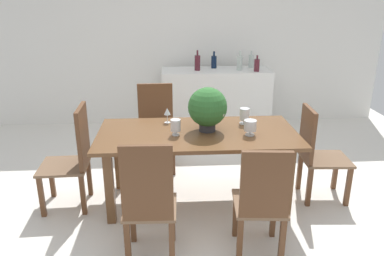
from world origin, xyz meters
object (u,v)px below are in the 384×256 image
Objects in this scene: chair_head_end at (74,154)px; crystal_vase_right at (250,126)px; chair_near_left at (149,200)px; wine_bottle_green at (240,63)px; wine_bottle_tall at (257,65)px; crystal_vase_left at (176,126)px; wine_bottle_dark at (214,62)px; flower_centerpiece at (208,108)px; wine_glass at (167,112)px; wine_bottle_amber at (251,61)px; chair_near_right at (262,200)px; chair_far_left at (156,123)px; wine_bottle_clear at (197,63)px; chair_foot_end at (316,150)px; kitchen_counter at (215,101)px; dining_table at (198,142)px; crystal_vase_center_near at (244,115)px.

crystal_vase_right is at bearing 83.83° from chair_head_end.
wine_bottle_green is at bearing -110.57° from chair_near_left.
wine_bottle_tall reaches higher than chair_near_left.
wine_bottle_dark is at bearing 74.85° from crystal_vase_left.
wine_bottle_dark is (0.33, 2.25, 0.06)m from flower_centerpiece.
wine_bottle_amber is at bearing 56.96° from wine_glass.
chair_near_right is 6.28× the size of crystal_vase_left.
wine_glass is at bearing -123.04° from wine_bottle_amber.
wine_bottle_green is (0.30, 2.21, 0.22)m from crystal_vase_right.
wine_bottle_clear is (0.60, 1.18, 0.53)m from chair_far_left.
chair_foot_end is 2.20m from wine_bottle_green.
wine_bottle_dark is 0.91× the size of wine_bottle_green.
wine_bottle_amber is (0.56, 0.15, 0.58)m from kitchen_counter.
chair_near_left is at bearing 37.51° from chair_head_end.
chair_near_left is at bearing -105.06° from wine_bottle_dark.
dining_table is at bearing -45.81° from wine_glass.
chair_head_end is 0.64× the size of kitchen_counter.
wine_bottle_dark is (0.64, 2.36, 0.21)m from crystal_vase_left.
wine_bottle_dark is (-0.08, 2.07, 0.20)m from crystal_vase_center_near.
dining_table is at bearing 93.68° from chair_foot_end.
wine_bottle_tall reaches higher than flower_centerpiece.
wine_bottle_amber is at bearing 11.86° from wine_bottle_clear.
chair_far_left is (-0.87, 1.86, 0.02)m from chair_near_right.
chair_near_left is 0.87m from chair_near_right.
wine_bottle_dark reaches higher than dining_table.
crystal_vase_left is 2.39m from wine_bottle_green.
wine_bottle_green reaches higher than chair_far_left.
crystal_vase_right is (-0.01, -0.33, -0.00)m from crystal_vase_center_near.
wine_bottle_tall reaches higher than chair_foot_end.
dining_table is at bearing -66.18° from chair_far_left.
crystal_vase_right is (0.93, 0.80, 0.29)m from chair_near_left.
chair_near_left reaches higher than chair_head_end.
wine_bottle_dark reaches higher than crystal_vase_left.
crystal_vase_left is 2.34m from kitchen_counter.
crystal_vase_right is (0.06, 0.80, 0.33)m from chair_near_right.
flower_centerpiece is at bearing -115.29° from wine_bottle_tall.
kitchen_counter is (0.88, 3.06, -0.08)m from chair_near_left.
chair_near_left is at bearing -106.05° from kitchen_counter.
wine_glass is 0.63× the size of wine_bottle_amber.
wine_glass is at bearing 134.19° from dining_table.
chair_head_end is 3.22m from wine_bottle_amber.
kitchen_counter is (-0.05, 2.26, -0.37)m from crystal_vase_right.
wine_bottle_amber is at bearing 43.12° from wine_bottle_green.
wine_glass is at bearing 101.81° from crystal_vase_left.
wine_bottle_tall is (1.02, 1.98, 0.39)m from dining_table.
crystal_vase_center_near is at bearing 88.35° from crystal_vase_right.
wine_glass is at bearing -128.02° from wine_bottle_tall.
chair_near_right is 3.01m from wine_bottle_tall.
chair_foot_end is at bearing -11.11° from wine_glass.
flower_centerpiece is 1.83× the size of wine_bottle_tall.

